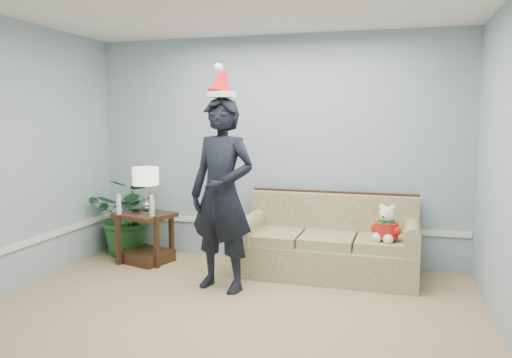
{
  "coord_description": "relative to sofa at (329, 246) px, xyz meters",
  "views": [
    {
      "loc": [
        1.38,
        -3.32,
        1.71
      ],
      "look_at": [
        0.03,
        1.55,
        1.11
      ],
      "focal_mm": 35.0,
      "sensor_mm": 36.0,
      "label": 1
    }
  ],
  "objects": [
    {
      "name": "room_shell",
      "position": [
        -0.72,
        -2.1,
        1.03
      ],
      "size": [
        4.54,
        5.04,
        2.74
      ],
      "color": "tan",
      "rests_on": "ground"
    },
    {
      "name": "wainscot_trim",
      "position": [
        -1.9,
        -0.92,
        0.13
      ],
      "size": [
        4.49,
        4.99,
        0.06
      ],
      "color": "white",
      "rests_on": "room_shell"
    },
    {
      "name": "sofa",
      "position": [
        0.0,
        0.0,
        0.0
      ],
      "size": [
        1.92,
        0.87,
        0.89
      ],
      "rotation": [
        0.0,
        0.0,
        -0.03
      ],
      "color": "#515C2B",
      "rests_on": "room_shell"
    },
    {
      "name": "side_table",
      "position": [
        -2.2,
        -0.09,
        -0.08
      ],
      "size": [
        0.75,
        0.68,
        0.6
      ],
      "rotation": [
        0.0,
        0.0,
        -0.32
      ],
      "color": "#3E2916",
      "rests_on": "room_shell"
    },
    {
      "name": "table_lamp",
      "position": [
        -2.18,
        -0.09,
        0.7
      ],
      "size": [
        0.31,
        0.31,
        0.55
      ],
      "color": "silver",
      "rests_on": "side_table"
    },
    {
      "name": "candle_pair",
      "position": [
        -2.24,
        -0.25,
        0.39
      ],
      "size": [
        0.49,
        0.06,
        0.24
      ],
      "color": "silver",
      "rests_on": "side_table"
    },
    {
      "name": "houseplant",
      "position": [
        -2.56,
        0.16,
        0.18
      ],
      "size": [
        0.97,
        0.86,
        0.99
      ],
      "primitive_type": "imported",
      "rotation": [
        0.0,
        0.0,
        0.11
      ],
      "color": "#205828",
      "rests_on": "room_shell"
    },
    {
      "name": "man",
      "position": [
        -0.98,
        -0.76,
        0.65
      ],
      "size": [
        0.8,
        0.62,
        1.94
      ],
      "primitive_type": "imported",
      "rotation": [
        0.0,
        0.0,
        -0.24
      ],
      "color": "black",
      "rests_on": "room_shell"
    },
    {
      "name": "santa_hat",
      "position": [
        -0.98,
        -0.74,
        1.75
      ],
      "size": [
        0.37,
        0.4,
        0.33
      ],
      "rotation": [
        0.0,
        0.0,
        -0.42
      ],
      "color": "white",
      "rests_on": "man"
    },
    {
      "name": "teddy_bear",
      "position": [
        0.61,
        -0.21,
        0.29
      ],
      "size": [
        0.31,
        0.31,
        0.39
      ],
      "rotation": [
        0.0,
        0.0,
        -0.37
      ],
      "color": "white",
      "rests_on": "sofa"
    }
  ]
}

